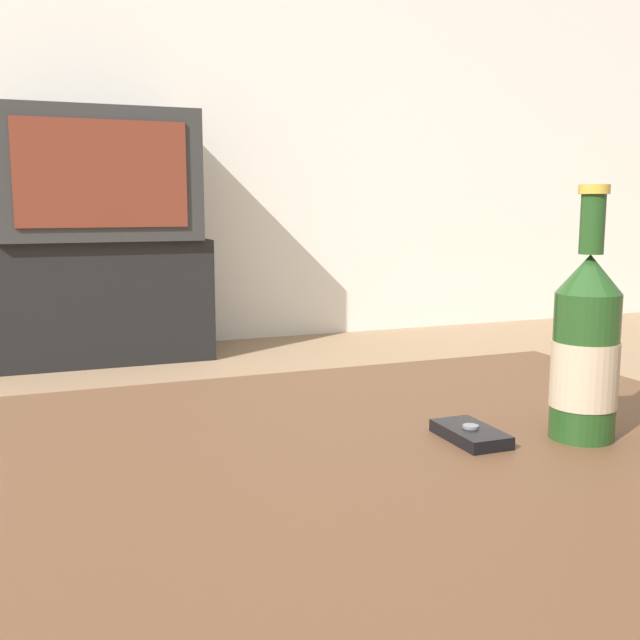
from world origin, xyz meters
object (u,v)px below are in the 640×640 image
Objects in this scene: beer_bottle at (585,350)px; cell_phone at (470,434)px; tv_stand at (102,300)px; television at (97,176)px.

cell_phone is at bearing 162.70° from beer_bottle.
beer_bottle is (0.26, -2.77, 0.26)m from tv_stand.
cell_phone is (0.14, -2.73, 0.17)m from tv_stand.
cell_phone is at bearing -87.00° from television.
tv_stand is 1.11× the size of television.
tv_stand is 2.74m from cell_phone.
tv_stand is at bearing 90.00° from television.
television is 2.75m from cell_phone.
television reaches higher than beer_bottle.
cell_phone is (-0.12, 0.04, -0.09)m from beer_bottle.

